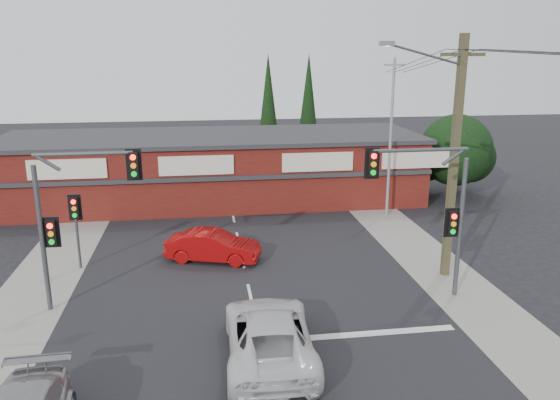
{
  "coord_description": "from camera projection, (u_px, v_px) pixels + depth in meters",
  "views": [
    {
      "loc": [
        -1.71,
        -17.62,
        9.3
      ],
      "look_at": [
        1.32,
        3.0,
        3.62
      ],
      "focal_mm": 35.0,
      "sensor_mm": 36.0,
      "label": 1
    }
  ],
  "objects": [
    {
      "name": "ground",
      "position": [
        256.0,
        321.0,
        19.51
      ],
      "size": [
        120.0,
        120.0,
        0.0
      ],
      "primitive_type": "plane",
      "color": "black",
      "rests_on": "ground"
    },
    {
      "name": "road_strip",
      "position": [
        244.0,
        268.0,
        24.28
      ],
      "size": [
        14.0,
        70.0,
        0.01
      ],
      "primitive_type": "cube",
      "color": "black",
      "rests_on": "ground"
    },
    {
      "name": "verge_left",
      "position": [
        44.0,
        279.0,
        23.09
      ],
      "size": [
        3.0,
        70.0,
        0.02
      ],
      "primitive_type": "cube",
      "color": "gray",
      "rests_on": "ground"
    },
    {
      "name": "verge_right",
      "position": [
        426.0,
        258.0,
        25.47
      ],
      "size": [
        3.0,
        70.0,
        0.02
      ],
      "primitive_type": "cube",
      "color": "gray",
      "rests_on": "ground"
    },
    {
      "name": "stop_line",
      "position": [
        362.0,
        334.0,
        18.56
      ],
      "size": [
        6.5,
        0.35,
        0.01
      ],
      "primitive_type": "cube",
      "color": "silver",
      "rests_on": "ground"
    },
    {
      "name": "white_suv",
      "position": [
        269.0,
        334.0,
        16.97
      ],
      "size": [
        2.88,
        5.83,
        1.59
      ],
      "primitive_type": "imported",
      "rotation": [
        0.0,
        0.0,
        3.1
      ],
      "color": "silver",
      "rests_on": "ground"
    },
    {
      "name": "red_sedan",
      "position": [
        213.0,
        246.0,
        24.97
      ],
      "size": [
        4.51,
        2.71,
        1.41
      ],
      "primitive_type": "imported",
      "rotation": [
        0.0,
        0.0,
        1.26
      ],
      "color": "#9D090A",
      "rests_on": "ground"
    },
    {
      "name": "lane_dashes",
      "position": [
        254.0,
        312.0,
        20.14
      ],
      "size": [
        0.12,
        38.93,
        0.01
      ],
      "color": "silver",
      "rests_on": "ground"
    },
    {
      "name": "shop_building",
      "position": [
        213.0,
        167.0,
        35.02
      ],
      "size": [
        27.3,
        8.4,
        4.22
      ],
      "color": "#531510",
      "rests_on": "ground"
    },
    {
      "name": "tree_cluster",
      "position": [
        455.0,
        153.0,
        35.54
      ],
      "size": [
        5.9,
        5.1,
        5.5
      ],
      "color": "#2D2116",
      "rests_on": "ground"
    },
    {
      "name": "conifer_near",
      "position": [
        268.0,
        104.0,
        41.47
      ],
      "size": [
        1.8,
        1.8,
        9.25
      ],
      "color": "#2D2116",
      "rests_on": "ground"
    },
    {
      "name": "conifer_far",
      "position": [
        308.0,
        101.0,
        43.87
      ],
      "size": [
        1.8,
        1.8,
        9.25
      ],
      "color": "#2D2116",
      "rests_on": "ground"
    },
    {
      "name": "traffic_mast_left",
      "position": [
        70.0,
        207.0,
        19.49
      ],
      "size": [
        3.77,
        0.27,
        5.97
      ],
      "color": "#47494C",
      "rests_on": "ground"
    },
    {
      "name": "traffic_mast_right",
      "position": [
        434.0,
        200.0,
        20.39
      ],
      "size": [
        3.96,
        0.27,
        5.97
      ],
      "color": "#47494C",
      "rests_on": "ground"
    },
    {
      "name": "pedestal_signal",
      "position": [
        76.0,
        217.0,
        23.6
      ],
      "size": [
        0.55,
        0.27,
        3.38
      ],
      "color": "#47494C",
      "rests_on": "ground"
    },
    {
      "name": "utility_pole",
      "position": [
        452.0,
        151.0,
        22.11
      ],
      "size": [
        4.38,
        0.59,
        10.0
      ],
      "color": "#4C472B",
      "rests_on": "ground"
    },
    {
      "name": "steel_pole",
      "position": [
        391.0,
        135.0,
        30.99
      ],
      "size": [
        1.2,
        0.16,
        9.0
      ],
      "color": "gray",
      "rests_on": "ground"
    },
    {
      "name": "power_lines",
      "position": [
        549.0,
        61.0,
        15.96
      ],
      "size": [
        2.01,
        29.0,
        1.22
      ],
      "color": "black",
      "rests_on": "ground"
    }
  ]
}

